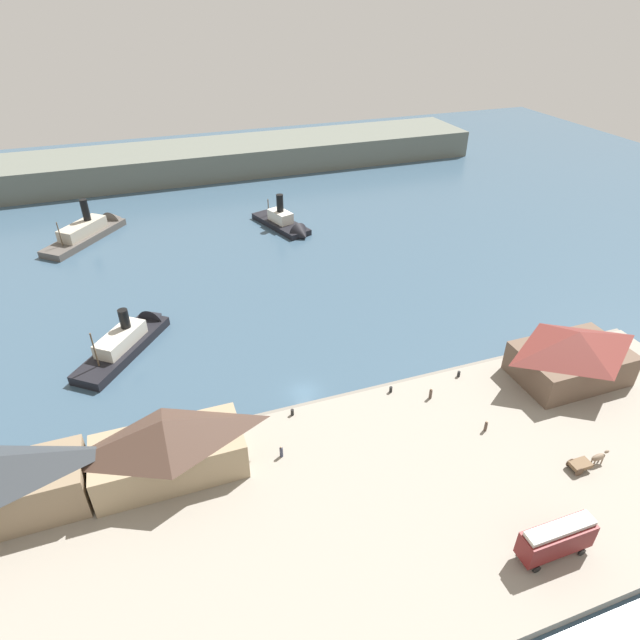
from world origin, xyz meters
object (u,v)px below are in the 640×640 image
Objects in this scene: street_tram at (557,538)px; horse_cart at (587,462)px; pedestrian_near_east_shed at (431,394)px; mooring_post_center_west at (459,374)px; ferry_mid_harbor at (131,338)px; mooring_post_west at (603,336)px; mooring_post_east at (391,389)px; ferry_shed_central_terminal at (573,354)px; pedestrian_at_waters_edge at (281,452)px; ferry_approaching_east at (287,225)px; ferry_shed_west_terminal at (167,446)px; ferry_departing_north at (92,230)px; mooring_post_center_east at (292,412)px; pedestrian_standing_center at (486,426)px.

street_tram is 14.40m from horse_cart.
pedestrian_near_east_shed reaches higher than mooring_post_center_west.
mooring_post_west is at bearing -19.56° from ferry_mid_harbor.
mooring_post_west is at bearing 6.08° from pedestrian_near_east_shed.
horse_cart reaches higher than mooring_post_center_west.
mooring_post_east is 38.88m from mooring_post_west.
mooring_post_east is (-26.22, 5.55, -3.60)m from ferry_shed_central_terminal.
mooring_post_west is at bearing 7.07° from pedestrian_at_waters_edge.
street_tram is at bearing -81.32° from mooring_post_east.
mooring_post_west is 0.05× the size of ferry_approaching_east.
ferry_shed_west_terminal is 0.79× the size of ferry_departing_north.
mooring_post_center_east is (-19.06, 28.83, -2.10)m from street_tram.
street_tram is 18.03m from pedestrian_standing_center.
ferry_shed_west_terminal reaches higher than ferry_approaching_east.
ferry_approaching_east is (34.61, 68.09, -4.13)m from ferry_shed_west_terminal.
mooring_post_center_west is 0.05× the size of ferry_approaching_east.
pedestrian_standing_center is 8.85m from pedestrian_near_east_shed.
street_tram is 8.90× the size of mooring_post_west.
ferry_shed_central_terminal is at bearing -154.13° from mooring_post_west.
pedestrian_at_waters_edge is at bearing 170.03° from pedestrian_standing_center.
pedestrian_near_east_shed is (-21.54, 2.49, -3.26)m from ferry_shed_central_terminal.
pedestrian_standing_center is (26.45, -4.65, -0.03)m from pedestrian_at_waters_edge.
ferry_shed_central_terminal is 17.76× the size of mooring_post_center_east.
ferry_shed_central_terminal is at bearing -27.97° from ferry_mid_harbor.
pedestrian_near_east_shed is at bearing -88.93° from ferry_approaching_east.
mooring_post_center_west is at bearing 5.67° from ferry_shed_west_terminal.
mooring_post_west is 77.68m from ferry_mid_harbor.
pedestrian_at_waters_edge is 0.98× the size of pedestrian_near_east_shed.
mooring_post_center_east is at bearing 172.01° from ferry_shed_central_terminal.
mooring_post_center_west is at bearing -55.78° from ferry_departing_north.
pedestrian_at_waters_edge is 19.28m from mooring_post_east.
ferry_approaching_east is (-35.44, 63.12, -0.39)m from mooring_post_west.
ferry_approaching_east reaches higher than mooring_post_east.
ferry_shed_west_terminal is 19.57× the size of mooring_post_center_west.
ferry_shed_central_terminal is 105.12m from ferry_departing_north.
mooring_post_east is at bearing 8.00° from ferry_shed_west_terminal.
mooring_post_west is at bearing 0.86° from mooring_post_east.
horse_cart is at bearing -51.80° from mooring_post_east.
horse_cart is at bearing -123.81° from ferry_shed_central_terminal.
ferry_shed_west_terminal is at bearing -116.95° from ferry_approaching_east.
horse_cart is 20.93m from pedestrian_near_east_shed.
pedestrian_standing_center reaches higher than mooring_post_east.
ferry_departing_north is (-56.64, 96.18, -0.60)m from horse_cart.
pedestrian_standing_center is at bearing -159.03° from mooring_post_west.
ferry_departing_north is at bearing 119.34° from pedestrian_standing_center.
mooring_post_center_east is at bearing 179.17° from mooring_post_center_west.
horse_cart is at bearing -81.40° from ferry_approaching_east.
pedestrian_at_waters_edge is 0.08× the size of ferry_departing_north.
mooring_post_east is (31.18, 4.38, -3.74)m from ferry_shed_west_terminal.
ferry_shed_west_terminal reaches higher than ferry_mid_harbor.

